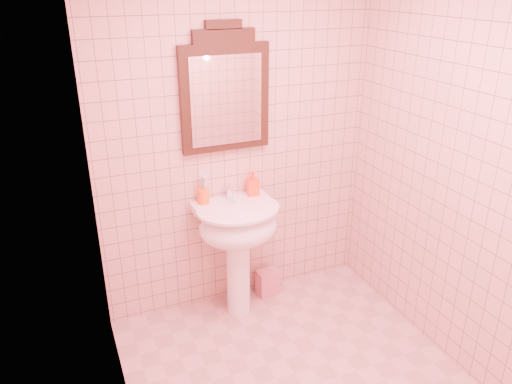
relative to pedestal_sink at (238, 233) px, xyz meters
name	(u,v)px	position (x,y,z in m)	size (l,w,h in m)	color
back_wall	(237,142)	(0.09, 0.23, 0.59)	(2.00, 0.02, 2.50)	tan
pedestal_sink	(238,233)	(0.00, 0.00, 0.00)	(0.58, 0.58, 0.86)	white
faucet	(231,192)	(0.00, 0.14, 0.26)	(0.04, 0.16, 0.11)	white
mirror	(225,93)	(0.00, 0.20, 0.95)	(0.61, 0.06, 0.85)	black
toothbrush_cup	(203,196)	(-0.19, 0.16, 0.26)	(0.09, 0.09, 0.20)	#EF5C14
soap_dispenser	(253,183)	(0.18, 0.16, 0.29)	(0.08, 0.08, 0.18)	#FC3B15
towel	(268,282)	(0.29, 0.13, -0.56)	(0.17, 0.11, 0.21)	pink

